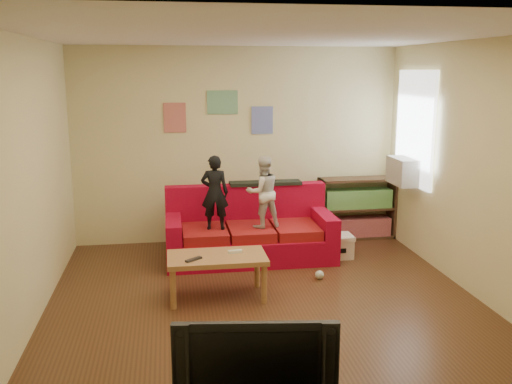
{
  "coord_description": "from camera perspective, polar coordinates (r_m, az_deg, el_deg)",
  "views": [
    {
      "loc": [
        -0.96,
        -5.34,
        2.39
      ],
      "look_at": [
        0.0,
        0.8,
        1.05
      ],
      "focal_mm": 40.0,
      "sensor_mm": 36.0,
      "label": 1
    }
  ],
  "objects": [
    {
      "name": "room_shell",
      "position": [
        5.52,
        1.28,
        1.32
      ],
      "size": [
        4.52,
        5.02,
        2.72
      ],
      "color": "#53311C",
      "rests_on": "ground"
    },
    {
      "name": "sofa",
      "position": [
        7.38,
        -0.68,
        -4.18
      ],
      "size": [
        2.12,
        0.98,
        0.93
      ],
      "color": "#A90727",
      "rests_on": "ground"
    },
    {
      "name": "child_a",
      "position": [
        7.01,
        -4.15,
        -0.05
      ],
      "size": [
        0.37,
        0.27,
        0.93
      ],
      "primitive_type": "imported",
      "rotation": [
        0.0,
        0.0,
        2.98
      ],
      "color": "black",
      "rests_on": "sofa"
    },
    {
      "name": "child_b",
      "position": [
        7.09,
        0.69,
        -0.0
      ],
      "size": [
        0.5,
        0.43,
        0.9
      ],
      "primitive_type": "imported",
      "rotation": [
        0.0,
        0.0,
        3.37
      ],
      "color": "silver",
      "rests_on": "sofa"
    },
    {
      "name": "coffee_table",
      "position": [
        6.08,
        -3.93,
        -6.95
      ],
      "size": [
        1.04,
        0.57,
        0.47
      ],
      "color": "#B37C47",
      "rests_on": "ground"
    },
    {
      "name": "remote",
      "position": [
        5.93,
        -6.26,
        -6.71
      ],
      "size": [
        0.18,
        0.16,
        0.02
      ],
      "primitive_type": "cube",
      "rotation": [
        0.0,
        0.0,
        0.66
      ],
      "color": "black",
      "rests_on": "coffee_table"
    },
    {
      "name": "game_controller",
      "position": [
        6.12,
        -2.1,
        -5.98
      ],
      "size": [
        0.16,
        0.07,
        0.03
      ],
      "primitive_type": "cube",
      "rotation": [
        0.0,
        0.0,
        0.15
      ],
      "color": "white",
      "rests_on": "coffee_table"
    },
    {
      "name": "bookshelf",
      "position": [
        8.33,
        10.02,
        -1.91
      ],
      "size": [
        1.1,
        0.33,
        0.88
      ],
      "color": "#4B3322",
      "rests_on": "ground"
    },
    {
      "name": "window",
      "position": [
        7.71,
        15.6,
        6.14
      ],
      "size": [
        0.04,
        1.08,
        1.48
      ],
      "primitive_type": "cube",
      "color": "white",
      "rests_on": "room_shell"
    },
    {
      "name": "ac_unit",
      "position": [
        7.74,
        14.55,
        2.03
      ],
      "size": [
        0.28,
        0.55,
        0.35
      ],
      "primitive_type": "cube",
      "color": "#B7B2A3",
      "rests_on": "window"
    },
    {
      "name": "artwork_left",
      "position": [
        7.85,
        -8.12,
        7.37
      ],
      "size": [
        0.3,
        0.01,
        0.4
      ],
      "primitive_type": "cube",
      "color": "#D87266",
      "rests_on": "room_shell"
    },
    {
      "name": "artwork_center",
      "position": [
        7.87,
        -3.37,
        8.94
      ],
      "size": [
        0.42,
        0.01,
        0.32
      ],
      "primitive_type": "cube",
      "color": "#72B27F",
      "rests_on": "room_shell"
    },
    {
      "name": "artwork_right",
      "position": [
        7.96,
        0.62,
        7.19
      ],
      "size": [
        0.3,
        0.01,
        0.38
      ],
      "primitive_type": "cube",
      "color": "#727FCC",
      "rests_on": "room_shell"
    },
    {
      "name": "file_box",
      "position": [
        7.48,
        7.96,
        -5.37
      ],
      "size": [
        0.43,
        0.33,
        0.3
      ],
      "color": "white",
      "rests_on": "ground"
    },
    {
      "name": "television",
      "position": [
        3.55,
        -0.08,
        -16.33
      ],
      "size": [
        0.98,
        0.25,
        0.56
      ],
      "primitive_type": "imported",
      "rotation": [
        0.0,
        0.0,
        -0.13
      ],
      "color": "black",
      "rests_on": "tv_stand"
    },
    {
      "name": "tissue",
      "position": [
        6.73,
        6.37,
        -8.23
      ],
      "size": [
        0.11,
        0.11,
        0.1
      ],
      "primitive_type": "sphere",
      "rotation": [
        0.0,
        0.0,
        0.12
      ],
      "color": "beige",
      "rests_on": "ground"
    }
  ]
}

